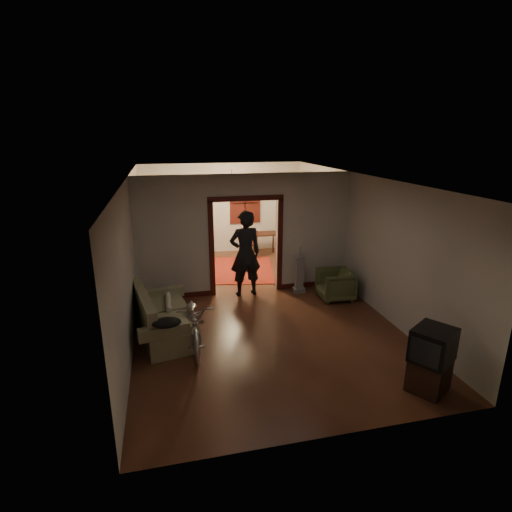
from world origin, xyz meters
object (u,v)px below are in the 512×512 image
object	(u,v)px
person	(245,254)
desk	(262,244)
sofa	(164,313)
armchair	(335,285)
locker	(179,227)
bicycle	(194,322)

from	to	relation	value
person	desk	xyz separation A→B (m)	(1.15, 3.01, -0.66)
sofa	armchair	size ratio (longest dim) A/B	2.49
sofa	locker	world-z (taller)	locker
sofa	armchair	bearing A→B (deg)	1.88
armchair	sofa	bearing A→B (deg)	-74.23
person	locker	xyz separation A→B (m)	(-1.34, 3.43, -0.07)
person	bicycle	bearing A→B (deg)	51.28
sofa	locker	bearing A→B (deg)	72.96
sofa	bicycle	distance (m)	0.76
bicycle	armchair	size ratio (longest dim) A/B	2.34
bicycle	person	size ratio (longest dim) A/B	0.88
sofa	person	size ratio (longest dim) A/B	0.94
locker	person	bearing A→B (deg)	-63.29
person	sofa	bearing A→B (deg)	33.77
bicycle	armchair	bearing A→B (deg)	23.89
bicycle	locker	world-z (taller)	locker
sofa	bicycle	bearing A→B (deg)	-57.24
sofa	desk	size ratio (longest dim) A/B	2.00
locker	desk	xyz separation A→B (m)	(2.49, -0.42, -0.59)
locker	desk	distance (m)	2.59
locker	desk	bearing A→B (deg)	-4.33
person	locker	size ratio (longest dim) A/B	1.08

